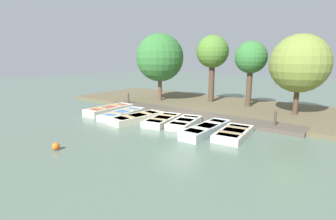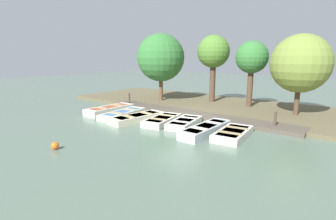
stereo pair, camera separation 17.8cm
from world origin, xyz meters
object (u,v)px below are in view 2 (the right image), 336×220
at_px(rowboat_2, 137,118).
at_px(park_tree_left, 213,53).
at_px(mooring_post_far, 275,120).
at_px(park_tree_center, 252,58).
at_px(rowboat_3, 162,120).
at_px(rowboat_1, 123,114).
at_px(mooring_post_near, 129,99).
at_px(rowboat_5, 206,129).
at_px(buoy, 55,146).
at_px(rowboat_4, 184,123).
at_px(rowboat_6, 233,133).
at_px(rowboat_0, 110,109).
at_px(park_tree_right, 301,64).
at_px(park_tree_far_left, 161,58).

distance_m(rowboat_2, park_tree_left, 8.49).
relative_size(mooring_post_far, park_tree_center, 0.21).
bearing_deg(rowboat_3, park_tree_center, 150.64).
distance_m(rowboat_1, park_tree_left, 8.54).
bearing_deg(park_tree_left, mooring_post_near, -44.33).
relative_size(rowboat_2, mooring_post_near, 3.53).
bearing_deg(rowboat_5, mooring_post_far, 139.01).
xyz_separation_m(rowboat_5, buoy, (5.67, -3.66, -0.06)).
height_order(rowboat_4, park_tree_left, park_tree_left).
relative_size(rowboat_3, rowboat_6, 1.05).
relative_size(rowboat_3, buoy, 9.52).
bearing_deg(rowboat_1, rowboat_0, -106.77).
height_order(rowboat_0, rowboat_2, rowboat_0).
bearing_deg(park_tree_center, park_tree_right, 76.25).
bearing_deg(rowboat_6, rowboat_4, -102.18).
bearing_deg(rowboat_3, park_tree_far_left, -150.72).
relative_size(rowboat_1, park_tree_right, 0.70).
bearing_deg(park_tree_right, park_tree_far_left, -84.50).
bearing_deg(rowboat_1, rowboat_2, 73.21).
distance_m(rowboat_5, rowboat_6, 1.29).
relative_size(rowboat_0, rowboat_3, 1.15).
bearing_deg(park_tree_far_left, park_tree_right, 95.50).
bearing_deg(rowboat_6, rowboat_5, -83.39).
distance_m(rowboat_1, park_tree_center, 9.47).
height_order(rowboat_0, rowboat_6, rowboat_0).
xyz_separation_m(buoy, park_tree_right, (-12.00, 6.25, 3.10)).
xyz_separation_m(rowboat_5, park_tree_right, (-6.32, 2.59, 3.04)).
height_order(rowboat_3, park_tree_right, park_tree_right).
bearing_deg(buoy, park_tree_left, -179.70).
height_order(rowboat_3, mooring_post_far, mooring_post_far).
xyz_separation_m(mooring_post_far, park_tree_center, (-4.36, -3.06, 3.04)).
height_order(rowboat_3, park_tree_far_left, park_tree_far_left).
bearing_deg(rowboat_4, park_tree_far_left, -142.06).
height_order(rowboat_4, park_tree_far_left, park_tree_far_left).
relative_size(rowboat_3, park_tree_left, 0.56).
bearing_deg(mooring_post_far, mooring_post_near, -90.00).
bearing_deg(rowboat_5, park_tree_center, -174.63).
distance_m(rowboat_2, rowboat_5, 4.44).
height_order(rowboat_1, mooring_post_far, mooring_post_far).
bearing_deg(mooring_post_far, buoy, -35.76).
xyz_separation_m(rowboat_6, mooring_post_far, (-2.47, 1.15, 0.33)).
height_order(rowboat_6, park_tree_far_left, park_tree_far_left).
relative_size(mooring_post_near, park_tree_right, 0.20).
height_order(rowboat_0, rowboat_4, rowboat_0).
distance_m(rowboat_1, rowboat_5, 5.94).
bearing_deg(rowboat_4, rowboat_3, -86.49).
distance_m(mooring_post_far, buoy, 10.40).
distance_m(mooring_post_near, park_tree_far_left, 4.13).
bearing_deg(buoy, rowboat_3, 173.01).
bearing_deg(rowboat_6, mooring_post_near, -111.08).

